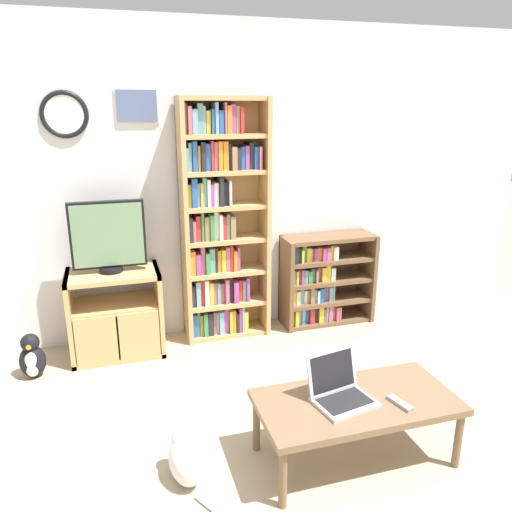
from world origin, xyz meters
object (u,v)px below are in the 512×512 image
Objects in this scene: bookshelf_short at (320,281)px; laptop at (339,389)px; tv_stand at (116,313)px; television at (108,237)px; coffee_table at (357,405)px; penguin_figurine at (32,358)px; remote_near_laptop at (400,403)px; bookshelf_tall at (220,224)px; cat at (186,459)px.

bookshelf_short reaches higher than laptop.
tv_stand is 0.85× the size of bookshelf_short.
television is 2.21m from coffee_table.
laptop is 2.31m from penguin_figurine.
remote_near_laptop is at bearing -30.19° from coffee_table.
bookshelf_tall is at bearing 101.34° from coffee_table.
television reaches higher than remote_near_laptop.
laptop reaches higher than cat.
coffee_table is 6.71× the size of remote_near_laptop.
bookshelf_tall is at bearing 7.72° from tv_stand.
tv_stand is 1.81m from bookshelf_short.
bookshelf_short is 1.63× the size of cat.
remote_near_laptop is at bearing -51.17° from tv_stand.
coffee_table is 2.15× the size of cat.
television reaches higher than cat.
bookshelf_short reaches higher than penguin_figurine.
remote_near_laptop is 0.48× the size of penguin_figurine.
penguin_figurine is (-0.92, 1.37, 0.03)m from cat.
bookshelf_tall reaches higher than penguin_figurine.
bookshelf_short is at bearing 39.71° from cat.
television is 0.28× the size of bookshelf_tall.
bookshelf_short is at bearing 72.60° from coffee_table.
bookshelf_tall is at bearing -88.21° from remote_near_laptop.
bookshelf_short is at bearing 7.38° from penguin_figurine.
tv_stand is 0.36× the size of bookshelf_tall.
bookshelf_short is 1.94m from remote_near_laptop.
coffee_table is at bearing -14.68° from cat.
coffee_table is 0.14m from laptop.
remote_near_laptop is (1.45, -1.80, 0.05)m from tv_stand.
television reaches higher than bookshelf_short.
tv_stand is at bearing -176.56° from bookshelf_short.
bookshelf_tall is at bearing 87.10° from laptop.
tv_stand is 0.68m from penguin_figurine.
bookshelf_tall is at bearing 179.29° from bookshelf_short.
bookshelf_tall reaches higher than coffee_table.
tv_stand is 2.10m from coffee_table.
penguin_figurine is at bearing -159.87° from television.
bookshelf_tall is at bearing 12.20° from penguin_figurine.
television is 0.90m from bookshelf_tall.
bookshelf_tall is 1.88m from laptop.
bookshelf_tall is 2.00m from cat.
tv_stand reaches higher than penguin_figurine.
bookshelf_tall is 1.80× the size of coffee_table.
laptop is at bearing 164.66° from coffee_table.
tv_stand is 2.07× the size of penguin_figurine.
tv_stand reaches higher than laptop.
bookshelf_short is at bearing 2.84° from television.
tv_stand reaches higher than remote_near_laptop.
tv_stand is 1.28× the size of television.
bookshelf_short is at bearing -115.27° from remote_near_laptop.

